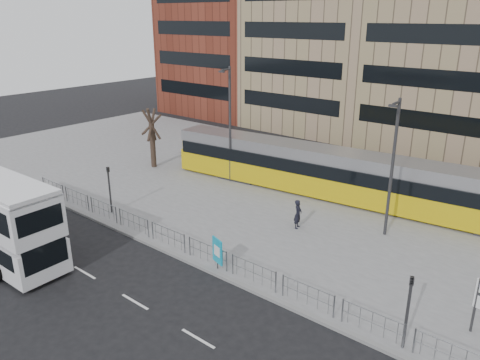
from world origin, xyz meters
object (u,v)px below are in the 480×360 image
Objects in this scene: ad_panel at (217,251)px; pedestrian at (298,214)px; lamp_post_west at (230,121)px; traffic_light_west at (109,184)px; bare_tree at (150,106)px; tram at (356,178)px; traffic_light_east at (409,303)px; lamp_post_east at (392,163)px.

ad_panel is 0.94× the size of pedestrian.
traffic_light_west is at bearing -101.57° from lamp_post_west.
lamp_post_west is 1.19× the size of bare_tree.
pedestrian is (-0.69, -6.14, -0.80)m from tram.
traffic_light_east is (9.03, -6.47, 1.08)m from pedestrian.
ad_panel is 10.88m from lamp_post_east.
lamp_post_east is (4.91, 9.10, 3.38)m from ad_panel.
traffic_light_east is 0.42× the size of bare_tree.
ad_panel is (-1.17, -12.78, -0.71)m from tram.
pedestrian is 0.24× the size of bare_tree.
lamp_post_east is at bearing -75.00° from pedestrian.
lamp_post_east is (13.07, -1.33, -0.35)m from lamp_post_west.
lamp_post_west is 13.14m from lamp_post_east.
pedestrian reaches higher than ad_panel.
tram is 16.38m from traffic_light_west.
traffic_light_west is at bearing 104.46° from pedestrian.
ad_panel is at bearing -118.35° from lamp_post_east.
pedestrian is 0.21× the size of lamp_post_west.
traffic_light_west reaches higher than pedestrian.
lamp_post_east is (-4.60, 8.92, 2.39)m from traffic_light_east.
lamp_post_west is 1.09× the size of lamp_post_east.
ad_panel is 0.21× the size of lamp_post_east.
traffic_light_west is at bearing -56.65° from bare_tree.
lamp_post_west is 7.46m from bare_tree.
bare_tree is at bearing 141.51° from traffic_light_east.
lamp_post_east is at bearing 79.82° from ad_panel.
tram is at bearing 14.17° from lamp_post_west.
lamp_post_east is (4.43, 2.46, 3.47)m from pedestrian.
lamp_post_east is at bearing 33.47° from traffic_light_west.
lamp_post_west reaches higher than traffic_light_east.
lamp_post_west reaches higher than tram.
tram is 3.61× the size of lamp_post_east.
traffic_light_west is at bearing -139.71° from tram.
bare_tree is at bearing -169.52° from lamp_post_west.
traffic_light_east is at bearing 2.72° from traffic_light_west.
lamp_post_east reaches higher than ad_panel.
bare_tree is (-20.39, -0.02, 0.81)m from lamp_post_east.
lamp_post_west reaches higher than traffic_light_west.
ad_panel is 0.19× the size of lamp_post_west.
ad_panel is 18.43m from bare_tree.
tram is 3.32× the size of lamp_post_west.
lamp_post_west is at bearing 83.29° from traffic_light_west.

